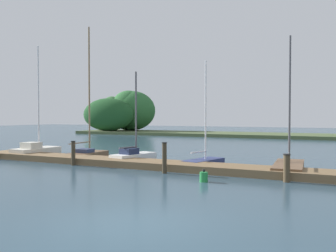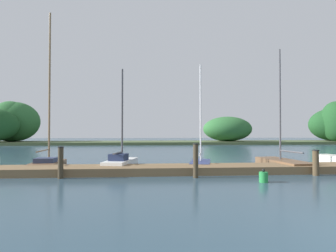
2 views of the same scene
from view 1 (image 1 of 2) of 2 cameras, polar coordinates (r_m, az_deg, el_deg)
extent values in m
plane|color=#2D4756|center=(9.09, -5.78, -15.22)|extent=(160.00, 160.00, 0.00)
cube|color=brown|center=(16.88, 10.12, -6.79)|extent=(31.55, 1.80, 0.35)
cube|color=#4C5B38|center=(46.67, 20.49, -1.50)|extent=(63.41, 8.00, 0.40)
ellipsoid|color=#2D6633|center=(56.51, -6.30, 2.46)|extent=(5.92, 4.90, 6.20)
ellipsoid|color=#1E4C23|center=(54.76, -9.47, 1.79)|extent=(8.70, 3.70, 4.90)
ellipsoid|color=#386B38|center=(57.05, -8.82, 1.99)|extent=(4.36, 3.95, 5.30)
ellipsoid|color=#2D6633|center=(56.63, -5.70, 2.42)|extent=(7.64, 5.81, 6.13)
cube|color=silver|center=(24.95, -20.09, -3.89)|extent=(1.49, 3.14, 0.58)
cube|color=silver|center=(25.89, -17.78, -3.74)|extent=(0.78, 0.80, 0.49)
cube|color=beige|center=(24.66, -20.78, -2.85)|extent=(1.06, 0.97, 0.37)
cylinder|color=silver|center=(25.03, -19.77, 4.34)|extent=(0.09, 0.09, 6.59)
cube|color=brown|center=(23.43, -12.56, -4.46)|extent=(1.47, 2.95, 0.36)
cube|color=brown|center=(24.49, -10.82, -4.23)|extent=(0.76, 0.76, 0.30)
cube|color=#2D3856|center=(23.11, -13.08, -3.81)|extent=(1.02, 0.92, 0.23)
cylinder|color=#7F6647|center=(23.54, -12.32, 5.64)|extent=(0.10, 0.10, 7.90)
cylinder|color=#7F6647|center=(22.75, -13.67, -2.59)|extent=(0.21, 2.15, 0.07)
cube|color=white|center=(20.66, -5.46, -5.03)|extent=(1.66, 2.94, 0.50)
cube|color=white|center=(21.56, -3.11, -4.82)|extent=(0.72, 0.81, 0.43)
cube|color=#1E2847|center=(20.37, -6.16, -3.96)|extent=(0.96, 0.99, 0.33)
cylinder|color=#4C4C51|center=(20.67, -5.08, 2.13)|extent=(0.10, 0.10, 4.65)
cylinder|color=#4C4C51|center=(20.31, -6.29, -3.38)|extent=(0.40, 1.36, 0.08)
cube|color=navy|center=(19.05, 5.59, -5.79)|extent=(1.59, 2.80, 0.37)
cube|color=navy|center=(20.04, 7.53, -5.49)|extent=(0.68, 0.77, 0.31)
cylinder|color=silver|center=(19.06, 5.95, 2.52)|extent=(0.08, 0.08, 5.14)
cylinder|color=silver|center=(18.66, 4.89, -4.10)|extent=(0.41, 1.33, 0.09)
cube|color=brown|center=(17.63, 18.50, -6.34)|extent=(1.55, 3.88, 0.45)
cube|color=brown|center=(19.32, 18.79, -5.72)|extent=(0.77, 1.00, 0.38)
cylinder|color=#4C4C51|center=(17.76, 18.64, 4.00)|extent=(0.10, 0.10, 5.91)
cylinder|color=#4C4C51|center=(16.92, 18.40, -4.29)|extent=(0.23, 2.03, 0.07)
cylinder|color=#3D3323|center=(19.92, -14.72, -4.21)|extent=(0.21, 0.21, 1.27)
cylinder|color=black|center=(19.86, -14.73, -2.33)|extent=(0.25, 0.25, 0.04)
cylinder|color=#3D3323|center=(16.61, -0.57, -5.10)|extent=(0.21, 0.21, 1.39)
cylinder|color=black|center=(16.54, -0.57, -2.64)|extent=(0.24, 0.24, 0.04)
cylinder|color=#4C3D28|center=(15.20, 18.22, -6.38)|extent=(0.26, 0.26, 1.08)
cylinder|color=black|center=(15.13, 18.24, -4.28)|extent=(0.30, 0.30, 0.04)
cylinder|color=#23843D|center=(14.61, 5.66, -8.00)|extent=(0.33, 0.33, 0.39)
sphere|color=black|center=(14.57, 5.66, -7.02)|extent=(0.12, 0.12, 0.12)
camera|label=2|loc=(10.05, -44.92, -2.88)|focal=29.76mm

